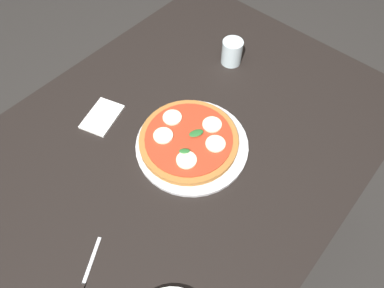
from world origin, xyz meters
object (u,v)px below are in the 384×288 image
Objects in this scene: serving_tray at (192,145)px; knife at (83,285)px; glass_cup at (232,52)px; napkin at (102,117)px; pizza at (189,140)px; dining_table at (172,164)px.

serving_tray is 0.46m from knife.
glass_cup reaches higher than serving_tray.
napkin is at bearing 110.80° from serving_tray.
pizza is 2.24× the size of napkin.
serving_tray is 0.02m from pizza.
dining_table is 0.44m from knife.
glass_cup is (0.36, 0.12, 0.02)m from pizza.
dining_table is 8.78× the size of knife.
dining_table is at bearing 145.92° from pizza.
glass_cup is at bearing 18.59° from pizza.
glass_cup reaches higher than pizza.
serving_tray reaches higher than knife.
napkin is 1.50× the size of glass_cup.
napkin is (-0.11, 0.27, -0.02)m from pizza.
napkin is 0.49m from knife.
knife is 0.84m from glass_cup.
pizza is at bearing -68.56° from napkin.
knife is at bearing -166.42° from glass_cup.
napkin is 0.81× the size of knife.
knife is at bearing -135.43° from napkin.
serving_tray reaches higher than napkin.
glass_cup is at bearing 12.54° from dining_table.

